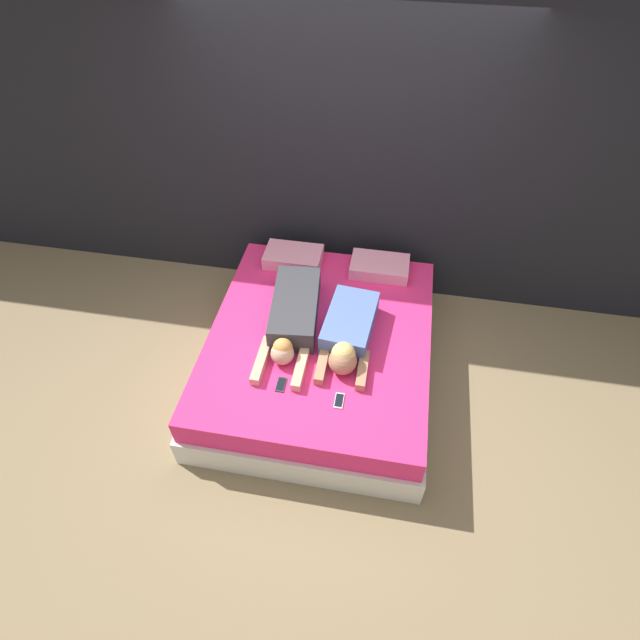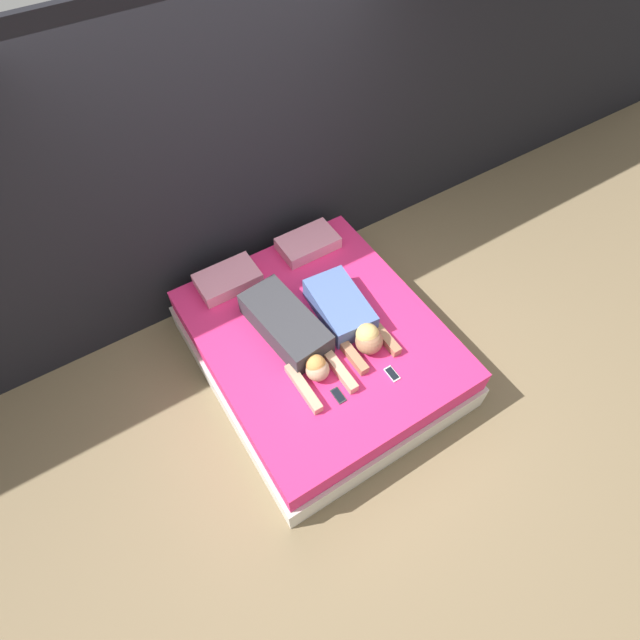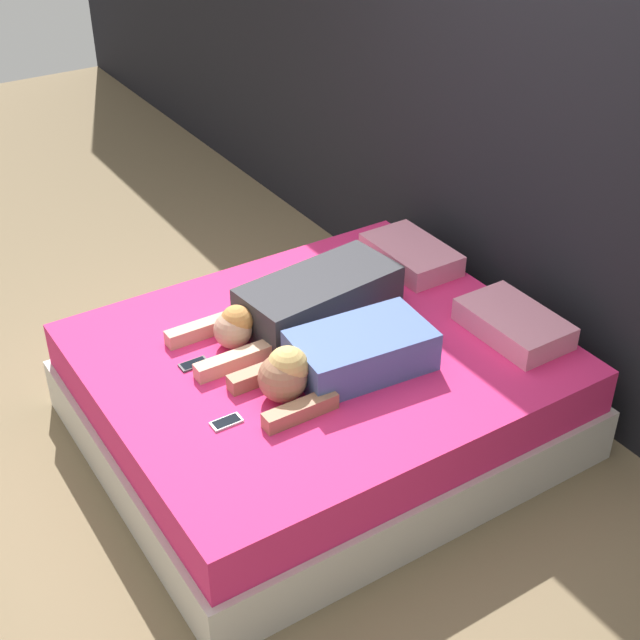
% 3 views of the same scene
% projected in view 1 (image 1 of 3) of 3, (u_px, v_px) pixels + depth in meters
% --- Properties ---
extents(ground_plane, '(12.00, 12.00, 0.00)m').
position_uv_depth(ground_plane, '(320.00, 371.00, 4.29)').
color(ground_plane, '#7F6B4C').
extents(wall_back, '(12.00, 0.06, 2.60)m').
position_uv_depth(wall_back, '(345.00, 164.00, 4.14)').
color(wall_back, black).
rests_on(wall_back, ground_plane).
extents(bed, '(1.79, 2.07, 0.49)m').
position_uv_depth(bed, '(320.00, 353.00, 4.11)').
color(bed, beige).
rests_on(bed, ground_plane).
extents(pillow_head_left, '(0.51, 0.32, 0.11)m').
position_uv_depth(pillow_head_left, '(293.00, 257.00, 4.49)').
color(pillow_head_left, pink).
rests_on(pillow_head_left, bed).
extents(pillow_head_right, '(0.51, 0.32, 0.11)m').
position_uv_depth(pillow_head_right, '(380.00, 267.00, 4.39)').
color(pillow_head_right, pink).
rests_on(pillow_head_right, bed).
extents(person_left, '(0.43, 1.12, 0.21)m').
position_uv_depth(person_left, '(293.00, 316.00, 3.92)').
color(person_left, '#333338').
rests_on(person_left, bed).
extents(person_right, '(0.40, 0.88, 0.24)m').
position_uv_depth(person_right, '(348.00, 334.00, 3.80)').
color(person_right, '#4C66A5').
rests_on(person_right, bed).
extents(cell_phone_left, '(0.06, 0.13, 0.01)m').
position_uv_depth(cell_phone_left, '(281.00, 384.00, 3.58)').
color(cell_phone_left, '#2D2D33').
rests_on(cell_phone_left, bed).
extents(cell_phone_right, '(0.06, 0.13, 0.01)m').
position_uv_depth(cell_phone_right, '(339.00, 401.00, 3.49)').
color(cell_phone_right, silver).
rests_on(cell_phone_right, bed).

